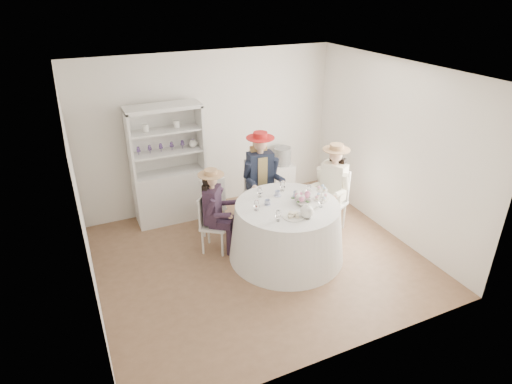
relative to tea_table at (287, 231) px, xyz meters
name	(u,v)px	position (x,y,z in m)	size (l,w,h in m)	color
ground	(259,258)	(-0.40, 0.09, -0.42)	(4.50, 4.50, 0.00)	brown
ceiling	(259,72)	(-0.40, 0.09, 2.28)	(4.50, 4.50, 0.00)	white
wall_back	(210,132)	(-0.40, 2.09, 0.93)	(4.50, 4.50, 0.00)	white
wall_front	(347,253)	(-0.40, -1.91, 0.93)	(4.50, 4.50, 0.00)	white
wall_left	(81,208)	(-2.65, 0.09, 0.93)	(4.50, 4.50, 0.00)	white
wall_right	(392,150)	(1.85, 0.09, 0.93)	(4.50, 4.50, 0.00)	white
tea_table	(287,231)	(0.00, 0.00, 0.00)	(1.68, 1.68, 0.85)	white
hutch	(170,181)	(-1.24, 1.81, 0.28)	(1.30, 0.78, 1.98)	silver
side_table	(282,179)	(0.88, 1.84, -0.11)	(0.40, 0.40, 0.62)	silver
hatbox	(282,156)	(0.88, 1.84, 0.36)	(0.32, 0.32, 0.32)	black
guest_left	(214,206)	(-0.89, 0.58, 0.32)	(0.57, 0.54, 1.32)	silver
guest_mid	(261,173)	(0.08, 1.07, 0.47)	(0.58, 0.60, 1.58)	silver
guest_right	(333,184)	(1.00, 0.37, 0.41)	(0.63, 0.57, 1.47)	silver
spare_chair	(212,203)	(-0.76, 1.08, 0.11)	(0.45, 0.45, 1.00)	silver
teacup_a	(267,202)	(-0.25, 0.13, 0.46)	(0.08, 0.08, 0.07)	white
teacup_b	(278,194)	(0.00, 0.31, 0.47)	(0.08, 0.08, 0.07)	white
teacup_c	(296,194)	(0.24, 0.18, 0.46)	(0.09, 0.09, 0.07)	white
flower_bowl	(303,203)	(0.20, -0.08, 0.46)	(0.23, 0.23, 0.06)	white
flower_arrangement	(301,196)	(0.21, -0.01, 0.52)	(0.20, 0.20, 0.07)	#D46A97
table_teapot	(307,212)	(0.07, -0.41, 0.51)	(0.26, 0.18, 0.19)	white
sandwich_plate	(294,216)	(-0.09, -0.34, 0.44)	(0.29, 0.29, 0.06)	white
cupcake_stand	(321,194)	(0.52, -0.05, 0.50)	(0.22, 0.22, 0.21)	white
stemware_set	(288,200)	(0.00, 0.00, 0.50)	(0.98, 0.98, 0.15)	white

